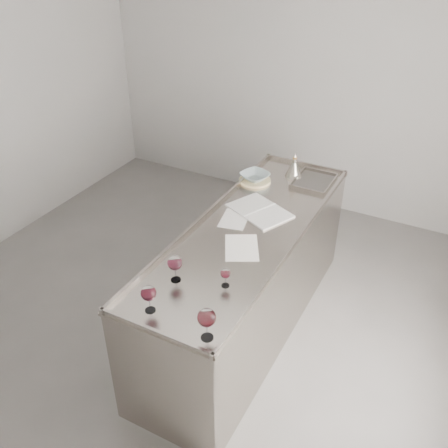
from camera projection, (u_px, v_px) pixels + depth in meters
The scene contains 12 objects.
room_shell at pixel (164, 174), 3.35m from camera, with size 4.54×5.04×2.84m.
counter at pixel (247, 279), 3.88m from camera, with size 0.77×2.42×0.97m.
wine_glass_left at pixel (149, 294), 2.83m from camera, with size 0.09×0.09×0.18m.
wine_glass_middle at pixel (175, 263), 3.06m from camera, with size 0.09×0.09×0.18m.
wine_glass_right at pixel (207, 318), 2.64m from camera, with size 0.10×0.10×0.20m.
wine_glass_small at pixel (225, 274), 3.04m from camera, with size 0.06×0.06×0.13m.
notebook at pixel (259, 211), 3.83m from camera, with size 0.55×0.48×0.02m.
loose_paper_top at pixel (242, 247), 3.43m from camera, with size 0.22×0.32×0.00m, color white.
loose_paper_under at pixel (234, 219), 3.73m from camera, with size 0.19×0.28×0.00m, color silver.
trivet at pixel (255, 180), 4.25m from camera, with size 0.27×0.27×0.02m, color beige.
ceramic_bowl at pixel (255, 176), 4.23m from camera, with size 0.23×0.23×0.06m, color gray.
wine_funnel at pixel (294, 169), 4.30m from camera, with size 0.15×0.15×0.22m.
Camera 1 is at (1.77, -2.46, 2.92)m, focal length 40.00 mm.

